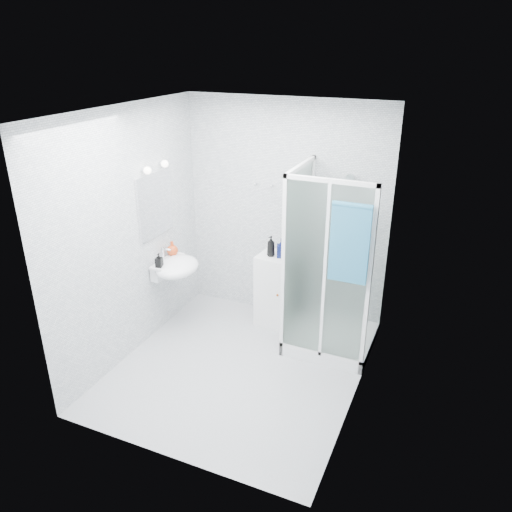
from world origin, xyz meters
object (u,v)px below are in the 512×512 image
at_px(wall_basin, 175,267).
at_px(shampoo_bottle_b, 281,248).
at_px(shower_enclosure, 324,310).
at_px(soap_dispenser_orange, 172,248).
at_px(storage_cabinet, 274,290).
at_px(soap_dispenser_black, 159,260).
at_px(hand_towel, 350,242).
at_px(shampoo_bottle_a, 271,246).

relative_size(wall_basin, shampoo_bottle_b, 2.57).
bearing_deg(shower_enclosure, shampoo_bottle_b, 157.89).
bearing_deg(shampoo_bottle_b, soap_dispenser_orange, -160.95).
distance_m(storage_cabinet, soap_dispenser_black, 1.39).
distance_m(soap_dispenser_orange, soap_dispenser_black, 0.34).
height_order(shower_enclosure, hand_towel, shower_enclosure).
bearing_deg(storage_cabinet, soap_dispenser_orange, -153.81).
bearing_deg(shampoo_bottle_a, wall_basin, -150.29).
bearing_deg(soap_dispenser_orange, wall_basin, -51.51).
bearing_deg(wall_basin, soap_dispenser_black, -112.30).
bearing_deg(storage_cabinet, shampoo_bottle_a, -130.77).
xyz_separation_m(shower_enclosure, shampoo_bottle_b, (-0.59, 0.24, 0.54)).
xyz_separation_m(shower_enclosure, shampoo_bottle_a, (-0.71, 0.22, 0.55)).
bearing_deg(storage_cabinet, soap_dispenser_black, -139.07).
xyz_separation_m(shower_enclosure, wall_basin, (-1.66, -0.32, 0.35)).
bearing_deg(shower_enclosure, storage_cabinet, 159.43).
height_order(hand_towel, shampoo_bottle_b, hand_towel).
distance_m(shower_enclosure, wall_basin, 1.72).
height_order(storage_cabinet, soap_dispenser_orange, soap_dispenser_orange).
height_order(soap_dispenser_orange, soap_dispenser_black, soap_dispenser_orange).
bearing_deg(shampoo_bottle_b, hand_towel, -35.43).
relative_size(wall_basin, soap_dispenser_orange, 3.35).
height_order(shower_enclosure, shampoo_bottle_b, shower_enclosure).
distance_m(shampoo_bottle_a, soap_dispenser_black, 1.25).
xyz_separation_m(shower_enclosure, soap_dispenser_orange, (-1.77, -0.17, 0.50)).
bearing_deg(soap_dispenser_orange, storage_cabinet, 20.98).
height_order(storage_cabinet, shampoo_bottle_b, shampoo_bottle_b).
bearing_deg(shower_enclosure, wall_basin, -169.19).
xyz_separation_m(shampoo_bottle_b, soap_dispenser_orange, (-1.18, -0.41, -0.04)).
xyz_separation_m(storage_cabinet, shampoo_bottle_a, (-0.03, -0.03, 0.56)).
bearing_deg(shampoo_bottle_a, shower_enclosure, -17.32).
xyz_separation_m(storage_cabinet, shampoo_bottle_b, (0.08, -0.01, 0.55)).
height_order(storage_cabinet, hand_towel, hand_towel).
relative_size(shower_enclosure, shampoo_bottle_a, 8.33).
height_order(wall_basin, hand_towel, hand_towel).
bearing_deg(soap_dispenser_orange, hand_towel, -6.44).
bearing_deg(hand_towel, shower_enclosure, 127.58).
relative_size(wall_basin, storage_cabinet, 0.64).
bearing_deg(storage_cabinet, shower_enclosure, -15.37).
distance_m(storage_cabinet, hand_towel, 1.56).
relative_size(shower_enclosure, soap_dispenser_black, 12.74).
distance_m(wall_basin, soap_dispenser_orange, 0.24).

